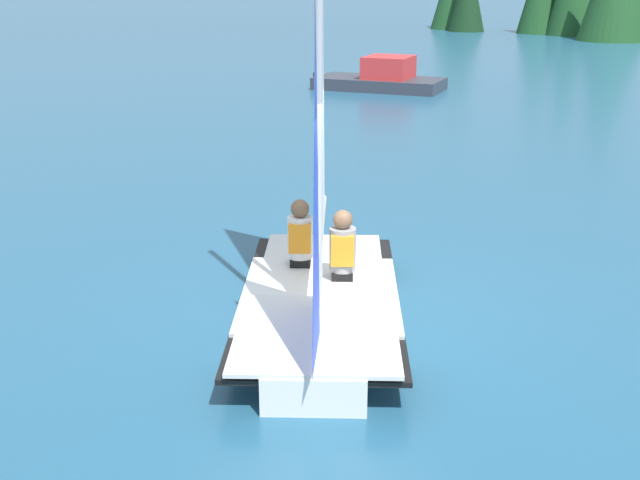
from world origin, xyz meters
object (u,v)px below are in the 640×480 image
Objects in this scene: sailor_crew at (300,244)px; motorboat_distant at (382,78)px; sailboat_main at (320,256)px; sailor_helm at (343,256)px.

sailor_crew is 17.58m from motorboat_distant.
sailor_crew is 0.26× the size of motorboat_distant.
sailboat_main is 0.87m from sailor_crew.
sailor_crew reaches higher than motorboat_distant.
motorboat_distant is (12.59, -12.27, -0.25)m from sailor_crew.
sailor_crew is at bearing -162.49° from sailboat_main.
sailor_helm is 17.96m from motorboat_distant.
sailboat_main is 4.75× the size of sailor_helm.
sailboat_main is at bearing -73.91° from motorboat_distant.
sailboat_main is 4.75× the size of sailor_crew.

